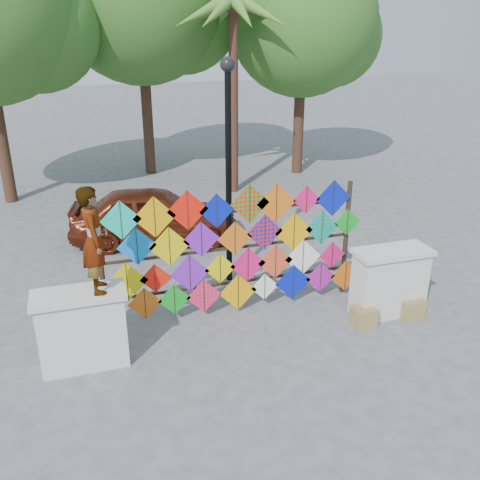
{
  "coord_description": "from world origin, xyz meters",
  "views": [
    {
      "loc": [
        -2.49,
        -7.7,
        5.07
      ],
      "look_at": [
        0.1,
        0.6,
        1.47
      ],
      "focal_mm": 40.0,
      "sensor_mm": 36.0,
      "label": 1
    }
  ],
  "objects_px": {
    "kite_rack": "(236,250)",
    "lamppost": "(228,154)",
    "vendor_woman": "(94,240)",
    "sedan": "(154,215)"
  },
  "relations": [
    {
      "from": "vendor_woman",
      "to": "lamppost",
      "type": "relative_size",
      "value": 0.37
    },
    {
      "from": "vendor_woman",
      "to": "lamppost",
      "type": "bearing_deg",
      "value": -49.37
    },
    {
      "from": "kite_rack",
      "to": "vendor_woman",
      "type": "distance_m",
      "value": 2.75
    },
    {
      "from": "kite_rack",
      "to": "lamppost",
      "type": "xyz_separation_m",
      "value": [
        0.23,
        1.27,
        1.45
      ]
    },
    {
      "from": "kite_rack",
      "to": "lamppost",
      "type": "relative_size",
      "value": 1.1
    },
    {
      "from": "kite_rack",
      "to": "sedan",
      "type": "xyz_separation_m",
      "value": [
        -0.91,
        3.84,
        -0.56
      ]
    },
    {
      "from": "kite_rack",
      "to": "lamppost",
      "type": "distance_m",
      "value": 1.95
    },
    {
      "from": "kite_rack",
      "to": "vendor_woman",
      "type": "xyz_separation_m",
      "value": [
        -2.45,
        -0.93,
        0.86
      ]
    },
    {
      "from": "sedan",
      "to": "vendor_woman",
      "type": "bearing_deg",
      "value": 173.7
    },
    {
      "from": "vendor_woman",
      "to": "lamppost",
      "type": "height_order",
      "value": "lamppost"
    }
  ]
}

